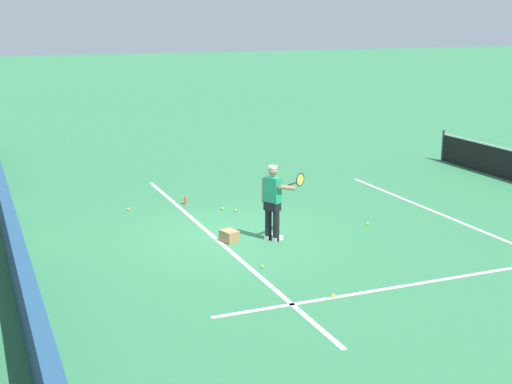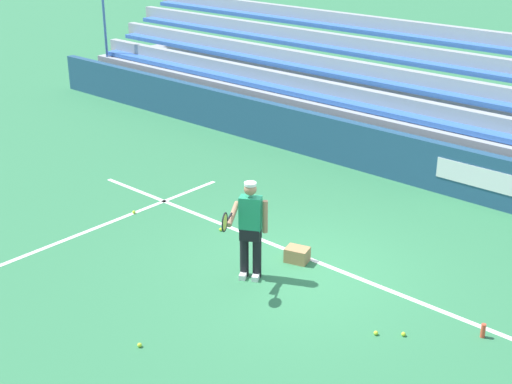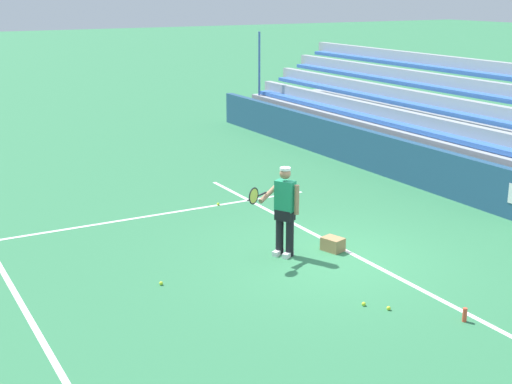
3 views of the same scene
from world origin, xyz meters
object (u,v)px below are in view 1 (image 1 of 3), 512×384
at_px(tennis_ball_far_left, 262,266).
at_px(tennis_ball_stray_back, 223,208).
at_px(tennis_ball_near_player, 128,209).
at_px(water_bottle, 185,200).
at_px(tennis_player, 273,202).
at_px(tennis_ball_midcourt, 333,295).
at_px(tennis_ball_toward_net, 236,210).
at_px(tennis_ball_on_baseline, 367,224).
at_px(ball_box_cardboard, 229,236).

xyz_separation_m(tennis_ball_far_left, tennis_ball_stray_back, (-4.49, 0.75, 0.00)).
height_order(tennis_ball_near_player, water_bottle, water_bottle).
bearing_deg(tennis_player, tennis_ball_near_player, -146.26).
relative_size(tennis_player, tennis_ball_midcourt, 25.98).
xyz_separation_m(tennis_ball_stray_back, water_bottle, (-0.88, -0.75, 0.08)).
bearing_deg(tennis_ball_midcourt, water_bottle, -175.38).
bearing_deg(tennis_ball_near_player, tennis_ball_toward_net, 65.29).
xyz_separation_m(tennis_ball_midcourt, water_bottle, (-7.26, -0.59, 0.08)).
xyz_separation_m(tennis_player, tennis_ball_near_player, (-3.72, -2.49, -0.86)).
relative_size(tennis_player, tennis_ball_stray_back, 25.98).
bearing_deg(tennis_ball_midcourt, tennis_ball_on_baseline, 141.72).
bearing_deg(tennis_ball_far_left, ball_box_cardboard, -179.42).
bearing_deg(ball_box_cardboard, tennis_ball_near_player, -156.25).
bearing_deg(tennis_ball_midcourt, tennis_ball_near_player, -163.54).
bearing_deg(ball_box_cardboard, tennis_ball_far_left, 0.58).
xyz_separation_m(ball_box_cardboard, tennis_ball_far_left, (1.87, 0.02, -0.10)).
distance_m(tennis_ball_far_left, tennis_ball_toward_net, 4.29).
xyz_separation_m(tennis_ball_far_left, tennis_ball_near_player, (-5.34, -1.55, 0.00)).
bearing_deg(tennis_ball_on_baseline, tennis_player, -85.69).
relative_size(ball_box_cardboard, tennis_ball_near_player, 6.06).
bearing_deg(tennis_ball_on_baseline, tennis_ball_far_left, -62.77).
relative_size(tennis_player, tennis_ball_on_baseline, 25.98).
bearing_deg(tennis_ball_toward_net, tennis_ball_stray_back, -142.41).
distance_m(ball_box_cardboard, tennis_ball_far_left, 1.87).
bearing_deg(tennis_ball_midcourt, tennis_ball_toward_net, 176.16).
relative_size(tennis_ball_stray_back, tennis_ball_near_player, 1.00).
height_order(ball_box_cardboard, tennis_ball_far_left, ball_box_cardboard).
height_order(tennis_ball_stray_back, tennis_ball_near_player, same).
xyz_separation_m(tennis_ball_far_left, tennis_ball_midcourt, (1.89, 0.59, 0.00)).
relative_size(ball_box_cardboard, water_bottle, 1.82).
height_order(tennis_ball_near_player, tennis_ball_midcourt, same).
xyz_separation_m(tennis_ball_toward_net, tennis_ball_midcourt, (6.06, -0.41, 0.00)).
height_order(ball_box_cardboard, tennis_ball_on_baseline, ball_box_cardboard).
relative_size(tennis_player, tennis_ball_near_player, 25.98).
bearing_deg(tennis_player, tennis_ball_toward_net, 178.75).
xyz_separation_m(tennis_ball_stray_back, tennis_ball_near_player, (-0.85, -2.30, 0.00)).
xyz_separation_m(tennis_ball_stray_back, tennis_ball_midcourt, (6.38, -0.16, 0.00)).
bearing_deg(tennis_ball_stray_back, tennis_player, 3.77).
height_order(tennis_player, tennis_ball_far_left, tennis_player).
xyz_separation_m(ball_box_cardboard, water_bottle, (-3.49, 0.02, -0.02)).
distance_m(tennis_ball_on_baseline, water_bottle, 4.99).
bearing_deg(tennis_ball_stray_back, tennis_ball_far_left, -9.52).
bearing_deg(water_bottle, tennis_player, 14.04).
relative_size(ball_box_cardboard, tennis_ball_stray_back, 6.06).
relative_size(tennis_ball_far_left, tennis_ball_midcourt, 1.00).
distance_m(tennis_ball_stray_back, tennis_ball_toward_net, 0.40).
bearing_deg(tennis_ball_stray_back, tennis_ball_near_player, -110.35).
xyz_separation_m(tennis_player, tennis_ball_toward_net, (-2.55, 0.06, -0.86)).
relative_size(tennis_ball_stray_back, tennis_ball_midcourt, 1.00).
bearing_deg(tennis_ball_on_baseline, ball_box_cardboard, -90.99).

